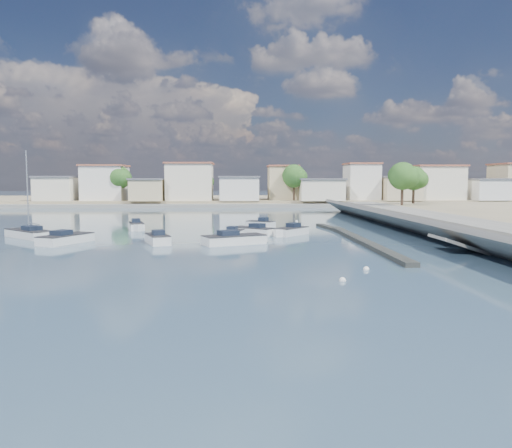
% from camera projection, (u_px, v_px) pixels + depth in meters
% --- Properties ---
extents(ground, '(400.00, 400.00, 0.00)m').
position_uv_depth(ground, '(267.00, 219.00, 75.56)').
color(ground, '#334E67').
rests_on(ground, ground).
extents(seawall_walkway, '(5.00, 90.00, 1.80)m').
position_uv_depth(seawall_walkway, '(470.00, 230.00, 49.35)').
color(seawall_walkway, slate).
rests_on(seawall_walkway, ground).
extents(breakwater, '(2.00, 31.02, 0.35)m').
position_uv_depth(breakwater, '(355.00, 238.00, 48.64)').
color(breakwater, black).
rests_on(breakwater, ground).
extents(far_shore_land, '(160.00, 40.00, 1.40)m').
position_uv_depth(far_shore_land, '(254.00, 200.00, 127.26)').
color(far_shore_land, gray).
rests_on(far_shore_land, ground).
extents(far_shore_quay, '(160.00, 2.50, 0.80)m').
position_uv_depth(far_shore_quay, '(258.00, 206.00, 106.39)').
color(far_shore_quay, slate).
rests_on(far_shore_quay, ground).
extents(far_town, '(113.01, 12.80, 8.35)m').
position_uv_depth(far_town, '(304.00, 184.00, 112.31)').
color(far_town, beige).
rests_on(far_town, far_shore_land).
extents(shore_trees, '(74.56, 38.32, 7.92)m').
position_uv_depth(shore_trees, '(299.00, 178.00, 103.34)').
color(shore_trees, '#38281E').
rests_on(shore_trees, ground).
extents(motorboat_a, '(3.03, 4.75, 1.48)m').
position_uv_depth(motorboat_a, '(157.00, 239.00, 46.12)').
color(motorboat_a, silver).
rests_on(motorboat_a, ground).
extents(motorboat_b, '(2.33, 4.22, 1.48)m').
position_uv_depth(motorboat_b, '(234.00, 235.00, 49.76)').
color(motorboat_b, silver).
rests_on(motorboat_b, ground).
extents(motorboat_c, '(4.88, 4.47, 1.48)m').
position_uv_depth(motorboat_c, '(252.00, 231.00, 53.02)').
color(motorboat_c, silver).
rests_on(motorboat_c, ground).
extents(motorboat_d, '(4.20, 4.47, 1.48)m').
position_uv_depth(motorboat_d, '(290.00, 232.00, 52.61)').
color(motorboat_d, silver).
rests_on(motorboat_d, ground).
extents(motorboat_e, '(4.20, 5.91, 1.48)m').
position_uv_depth(motorboat_e, '(68.00, 239.00, 46.18)').
color(motorboat_e, silver).
rests_on(motorboat_e, ground).
extents(motorboat_f, '(3.70, 3.02, 1.48)m').
position_uv_depth(motorboat_f, '(259.00, 224.00, 61.38)').
color(motorboat_f, silver).
rests_on(motorboat_f, ground).
extents(motorboat_g, '(2.64, 4.63, 1.48)m').
position_uv_depth(motorboat_g, '(137.00, 227.00, 58.56)').
color(motorboat_g, silver).
rests_on(motorboat_g, ground).
extents(motorboat_h, '(6.24, 4.38, 1.48)m').
position_uv_depth(motorboat_h, '(237.00, 240.00, 45.56)').
color(motorboat_h, silver).
rests_on(motorboat_h, ground).
extents(sailboat, '(6.18, 5.92, 9.00)m').
position_uv_depth(sailboat, '(28.00, 234.00, 50.46)').
color(sailboat, silver).
rests_on(sailboat, ground).
extents(mooring_buoys, '(5.06, 41.72, 0.39)m').
position_uv_depth(mooring_buoys, '(304.00, 237.00, 50.66)').
color(mooring_buoys, white).
rests_on(mooring_buoys, ground).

